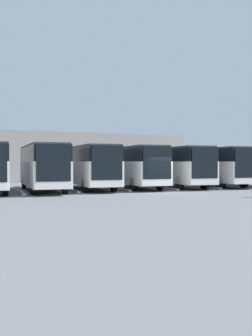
% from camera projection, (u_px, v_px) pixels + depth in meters
% --- Properties ---
extents(ground_plane, '(600.00, 600.00, 0.00)m').
position_uv_depth(ground_plane, '(168.00, 193.00, 29.77)').
color(ground_plane, slate).
extents(bus_0, '(3.75, 10.83, 3.40)m').
position_uv_depth(bus_0, '(245.00, 165.00, 39.30)').
color(bus_0, silver).
rests_on(bus_0, ground_plane).
extents(curb_divider_0, '(0.86, 5.00, 0.15)m').
position_uv_depth(curb_divider_0, '(240.00, 186.00, 37.09)').
color(curb_divider_0, '#9E9E99').
rests_on(curb_divider_0, ground_plane).
extents(bus_1, '(3.75, 10.83, 3.40)m').
position_uv_depth(bus_1, '(212.00, 165.00, 37.57)').
color(bus_1, silver).
rests_on(bus_1, ground_plane).
extents(curb_divider_1, '(0.86, 5.00, 0.15)m').
position_uv_depth(curb_divider_1, '(205.00, 187.00, 35.35)').
color(curb_divider_1, '#9E9E99').
rests_on(curb_divider_1, ground_plane).
extents(bus_2, '(3.75, 10.83, 3.40)m').
position_uv_depth(bus_2, '(174.00, 165.00, 36.11)').
color(bus_2, silver).
rests_on(bus_2, ground_plane).
extents(curb_divider_2, '(0.86, 5.00, 0.15)m').
position_uv_depth(curb_divider_2, '(165.00, 188.00, 33.89)').
color(curb_divider_2, '#9E9E99').
rests_on(curb_divider_2, ground_plane).
extents(bus_3, '(3.75, 10.83, 3.40)m').
position_uv_depth(bus_3, '(133.00, 165.00, 34.80)').
color(bus_3, silver).
rests_on(bus_3, ground_plane).
extents(curb_divider_3, '(0.86, 5.00, 0.15)m').
position_uv_depth(curb_divider_3, '(119.00, 189.00, 32.58)').
color(curb_divider_3, '#9E9E99').
rests_on(curb_divider_3, ground_plane).
extents(bus_4, '(3.75, 10.83, 3.40)m').
position_uv_depth(bus_4, '(89.00, 166.00, 33.20)').
color(bus_4, silver).
rests_on(bus_4, ground_plane).
extents(curb_divider_4, '(0.86, 5.00, 0.15)m').
position_uv_depth(curb_divider_4, '(72.00, 190.00, 30.98)').
color(curb_divider_4, '#9E9E99').
rests_on(curb_divider_4, ground_plane).
extents(bus_5, '(3.75, 10.83, 3.40)m').
position_uv_depth(bus_5, '(43.00, 166.00, 31.04)').
color(bus_5, silver).
rests_on(bus_5, ground_plane).
extents(curb_divider_5, '(0.86, 5.00, 0.15)m').
position_uv_depth(curb_divider_5, '(21.00, 192.00, 28.82)').
color(curb_divider_5, '#9E9E99').
rests_on(curb_divider_5, ground_plane).
extents(station_building, '(27.68, 16.16, 5.51)m').
position_uv_depth(station_building, '(61.00, 157.00, 52.81)').
color(station_building, gray).
rests_on(station_building, ground_plane).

